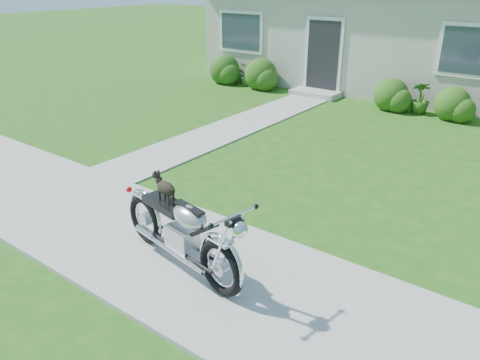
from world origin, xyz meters
name	(u,v)px	position (x,y,z in m)	size (l,w,h in m)	color
ground	(117,226)	(0.00, 0.00, 0.00)	(80.00, 80.00, 0.00)	#235114
sidewalk	(117,225)	(0.00, 0.00, 0.02)	(24.00, 2.20, 0.04)	#9E9B93
walkway	(242,124)	(-1.50, 5.00, 0.01)	(1.20, 8.00, 0.03)	#9E9B93
house	(414,14)	(0.00, 11.99, 2.16)	(12.60, 7.03, 4.50)	beige
shrub_row	(342,87)	(-0.60, 8.50, 0.40)	(10.55, 1.01, 1.01)	#295115
potted_plant_left	(247,75)	(-3.95, 8.55, 0.34)	(0.61, 0.52, 0.67)	#2E5F19
potted_plant_right	(421,98)	(1.54, 8.55, 0.40)	(0.45, 0.45, 0.81)	#2E5C19
motorcycle_with_dog	(181,231)	(1.49, -0.21, 0.54)	(2.21, 0.72, 1.11)	black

